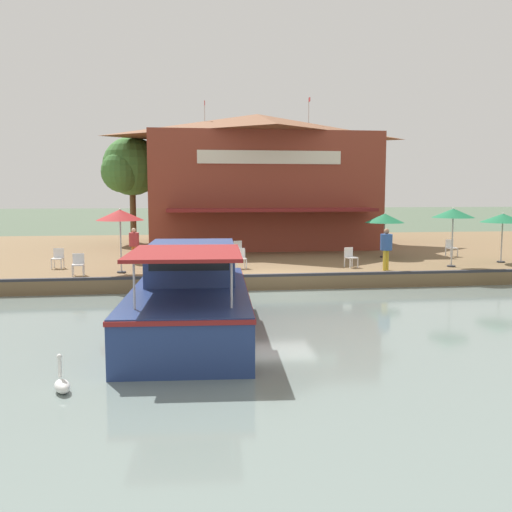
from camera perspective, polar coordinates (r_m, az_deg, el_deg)
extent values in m
plane|color=#4C5B47|center=(22.00, 2.46, -3.63)|extent=(220.00, 220.00, 0.00)
cube|color=brown|center=(32.74, -0.91, 0.25)|extent=(22.00, 56.00, 0.60)
cube|color=#2D2D33|center=(22.00, 2.42, -1.91)|extent=(0.20, 50.40, 0.10)
cube|color=brown|center=(35.45, 0.12, 6.50)|extent=(9.90, 12.81, 6.52)
pyramid|color=brown|center=(35.67, 0.12, 12.88)|extent=(10.40, 13.45, 1.42)
cube|color=maroon|center=(29.68, 1.65, 4.64)|extent=(1.80, 10.89, 0.16)
cube|color=silver|center=(30.57, 1.40, 9.85)|extent=(0.08, 7.69, 0.70)
cylinder|color=silver|center=(36.30, 5.28, 13.58)|extent=(0.06, 0.06, 2.47)
cube|color=#B23338|center=(36.28, 5.37, 15.32)|extent=(0.36, 0.03, 0.24)
cylinder|color=silver|center=(35.43, -5.16, 13.49)|extent=(0.06, 0.06, 2.14)
cube|color=#B23338|center=(35.38, -5.16, 15.00)|extent=(0.36, 0.03, 0.24)
cylinder|color=#B7B7B7|center=(23.42, -13.37, 1.25)|extent=(0.06, 0.06, 2.39)
cylinder|color=#2D2D33|center=(23.56, -13.30, -1.57)|extent=(0.36, 0.36, 0.06)
cone|color=maroon|center=(23.35, -13.45, 4.02)|extent=(1.90, 1.90, 0.43)
cone|color=white|center=(23.35, -13.45, 4.07)|extent=(1.18, 1.18, 0.35)
sphere|color=white|center=(23.34, -13.46, 4.55)|extent=(0.08, 0.08, 0.08)
cylinder|color=#B7B7B7|center=(28.85, 12.70, 1.85)|extent=(0.06, 0.06, 2.01)
cylinder|color=#2D2D33|center=(28.94, 12.65, -0.07)|extent=(0.36, 0.36, 0.06)
cone|color=#19663D|center=(28.79, 12.75, 3.71)|extent=(1.92, 1.92, 0.45)
cone|color=silver|center=(28.79, 12.75, 3.75)|extent=(1.19, 1.19, 0.36)
sphere|color=silver|center=(28.78, 12.76, 4.16)|extent=(0.08, 0.08, 0.08)
cylinder|color=#B7B7B7|center=(26.04, 19.03, 1.58)|extent=(0.06, 0.06, 2.39)
cylinder|color=#2D2D33|center=(26.16, 18.94, -0.96)|extent=(0.36, 0.36, 0.06)
cone|color=#19663D|center=(25.97, 19.13, 4.08)|extent=(1.80, 1.80, 0.39)
cone|color=silver|center=(25.97, 19.13, 4.12)|extent=(1.11, 1.11, 0.31)
sphere|color=silver|center=(25.97, 19.14, 4.51)|extent=(0.08, 0.08, 0.08)
cylinder|color=#B7B7B7|center=(28.46, 23.37, 1.51)|extent=(0.06, 0.06, 2.11)
cylinder|color=#2D2D33|center=(28.56, 23.28, -0.54)|extent=(0.36, 0.36, 0.06)
cone|color=#19663D|center=(28.40, 23.46, 3.51)|extent=(2.01, 2.01, 0.40)
cone|color=silver|center=(28.40, 23.46, 3.55)|extent=(1.25, 1.25, 0.32)
sphere|color=silver|center=(28.39, 23.48, 3.91)|extent=(0.08, 0.08, 0.08)
cube|color=white|center=(30.19, 19.50, 0.32)|extent=(0.05, 0.05, 0.42)
cube|color=white|center=(29.94, 18.90, 0.30)|extent=(0.05, 0.05, 0.42)
cube|color=white|center=(30.50, 19.05, 0.40)|extent=(0.05, 0.05, 0.42)
cube|color=white|center=(30.26, 18.44, 0.38)|extent=(0.05, 0.05, 0.42)
cube|color=white|center=(30.20, 18.99, 0.75)|extent=(0.51, 0.51, 0.05)
cube|color=white|center=(30.34, 18.78, 1.21)|extent=(0.12, 0.44, 0.40)
cube|color=white|center=(24.01, -0.97, -0.81)|extent=(0.04, 0.04, 0.42)
cube|color=white|center=(23.93, -1.91, -0.83)|extent=(0.04, 0.04, 0.42)
cube|color=white|center=(24.40, -1.18, -0.69)|extent=(0.04, 0.04, 0.42)
cube|color=white|center=(24.32, -2.10, -0.72)|extent=(0.04, 0.04, 0.42)
cube|color=white|center=(24.14, -1.54, -0.26)|extent=(0.48, 0.48, 0.05)
cube|color=white|center=(24.31, -1.64, 0.32)|extent=(0.09, 0.44, 0.40)
cube|color=white|center=(22.97, -16.91, -1.42)|extent=(0.04, 0.04, 0.42)
cube|color=white|center=(23.01, -17.90, -1.44)|extent=(0.04, 0.04, 0.42)
cube|color=white|center=(23.36, -16.81, -1.29)|extent=(0.04, 0.04, 0.42)
cube|color=white|center=(23.41, -17.78, -1.31)|extent=(0.04, 0.04, 0.42)
cube|color=white|center=(23.16, -17.37, -0.85)|extent=(0.47, 0.47, 0.05)
cube|color=white|center=(23.33, -17.33, -0.24)|extent=(0.07, 0.44, 0.40)
cube|color=white|center=(27.69, -1.13, 0.17)|extent=(0.05, 0.05, 0.42)
cube|color=white|center=(27.52, -1.89, 0.13)|extent=(0.05, 0.05, 0.42)
cube|color=white|center=(28.05, -1.47, 0.25)|extent=(0.05, 0.05, 0.42)
cube|color=white|center=(27.89, -2.22, 0.21)|extent=(0.05, 0.05, 0.42)
cube|color=white|center=(27.76, -1.68, 0.63)|extent=(0.56, 0.56, 0.05)
cube|color=white|center=(27.92, -1.85, 1.12)|extent=(0.18, 0.43, 0.40)
cube|color=white|center=(25.33, -18.91, -0.78)|extent=(0.04, 0.04, 0.42)
cube|color=white|center=(25.45, -19.77, -0.78)|extent=(0.04, 0.04, 0.42)
cube|color=white|center=(25.71, -18.66, -0.66)|extent=(0.04, 0.04, 0.42)
cube|color=white|center=(25.82, -19.52, -0.67)|extent=(0.04, 0.04, 0.42)
cube|color=white|center=(25.55, -19.23, -0.25)|extent=(0.48, 0.48, 0.05)
cube|color=white|center=(25.72, -19.13, 0.30)|extent=(0.08, 0.44, 0.40)
cube|color=white|center=(24.82, 10.14, -0.67)|extent=(0.05, 0.05, 0.42)
cube|color=white|center=(24.58, 9.40, -0.72)|extent=(0.05, 0.05, 0.42)
cube|color=white|center=(25.13, 9.59, -0.57)|extent=(0.05, 0.05, 0.42)
cube|color=white|center=(24.90, 8.85, -0.62)|extent=(0.05, 0.05, 0.42)
cube|color=white|center=(24.83, 9.50, -0.16)|extent=(0.56, 0.56, 0.05)
cube|color=white|center=(24.96, 9.24, 0.40)|extent=(0.19, 0.43, 0.40)
cylinder|color=orange|center=(26.43, -11.94, 0.11)|extent=(0.13, 0.13, 0.78)
cylinder|color=orange|center=(26.53, -12.20, 0.13)|extent=(0.13, 0.13, 0.78)
cylinder|color=#B23338|center=(26.41, -12.10, 1.63)|extent=(0.45, 0.45, 0.62)
sphere|color=#DBB28E|center=(26.38, -12.13, 2.52)|extent=(0.21, 0.21, 0.21)
cylinder|color=gold|center=(24.13, 12.73, -0.43)|extent=(0.13, 0.13, 0.84)
cylinder|color=gold|center=(24.26, 12.99, -0.40)|extent=(0.13, 0.13, 0.84)
cylinder|color=#2D5193|center=(24.11, 12.90, 1.36)|extent=(0.49, 0.49, 0.67)
sphere|color=#9E7051|center=(24.08, 12.93, 2.42)|extent=(0.23, 0.23, 0.23)
cube|color=navy|center=(15.30, -6.61, -5.46)|extent=(7.73, 3.49, 1.26)
ellipsoid|color=navy|center=(19.01, -6.05, -3.10)|extent=(2.85, 3.01, 1.26)
cube|color=maroon|center=(15.20, -6.63, -3.43)|extent=(7.82, 3.53, 0.10)
cube|color=navy|center=(16.42, -6.43, -0.54)|extent=(3.27, 2.59, 1.05)
cube|color=black|center=(14.88, -6.71, -0.76)|extent=(0.20, 2.09, 0.37)
cube|color=maroon|center=(13.28, -7.08, 0.31)|extent=(3.43, 2.75, 0.08)
cylinder|color=silver|center=(12.36, -2.46, -2.70)|extent=(0.05, 0.05, 1.11)
cylinder|color=silver|center=(12.49, -12.10, -2.75)|extent=(0.05, 0.05, 1.11)
cylinder|color=silver|center=(19.18, -6.05, -0.20)|extent=(0.20, 2.38, 0.04)
ellipsoid|color=white|center=(11.64, -18.81, -12.23)|extent=(0.62, 0.46, 0.24)
cylinder|color=white|center=(11.75, -19.03, -10.44)|extent=(0.07, 0.07, 0.40)
sphere|color=white|center=(11.70, -19.08, -9.48)|extent=(0.10, 0.10, 0.10)
cone|color=orange|center=(11.77, -19.13, -9.39)|extent=(0.07, 0.06, 0.04)
cylinder|color=brown|center=(37.44, -12.19, 4.00)|extent=(0.38, 0.38, 3.45)
sphere|color=#427A38|center=(37.44, -12.30, 8.77)|extent=(3.71, 3.71, 3.71)
sphere|color=#427A38|center=(36.73, -13.25, 8.21)|extent=(2.59, 2.59, 2.59)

